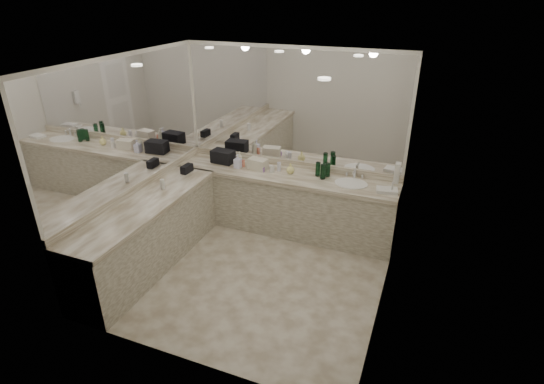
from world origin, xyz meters
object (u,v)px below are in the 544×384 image
at_px(hand_towel, 387,190).
at_px(soap_bottle_c, 290,168).
at_px(soap_bottle_b, 238,161).
at_px(cream_cosmetic_case, 258,164).
at_px(sink, 351,184).
at_px(wall_phone, 397,173).
at_px(soap_bottle_a, 240,159).
at_px(black_toiletry_bag, 223,157).

distance_m(hand_towel, soap_bottle_c, 1.36).
bearing_deg(soap_bottle_b, cream_cosmetic_case, 14.01).
bearing_deg(soap_bottle_b, sink, 1.90).
bearing_deg(wall_phone, sink, 140.43).
distance_m(wall_phone, cream_cosmetic_case, 2.07).
xyz_separation_m(soap_bottle_a, soap_bottle_c, (0.78, 0.01, -0.04)).
bearing_deg(cream_cosmetic_case, soap_bottle_a, -170.62).
xyz_separation_m(wall_phone, black_toiletry_bag, (-2.56, 0.55, -0.36)).
relative_size(wall_phone, black_toiletry_bag, 0.73).
relative_size(soap_bottle_a, soap_bottle_b, 1.07).
bearing_deg(soap_bottle_c, wall_phone, -19.81).
xyz_separation_m(hand_towel, soap_bottle_a, (-2.14, 0.10, 0.09)).
height_order(black_toiletry_bag, cream_cosmetic_case, black_toiletry_bag).
bearing_deg(cream_cosmetic_case, soap_bottle_c, 11.74).
bearing_deg(wall_phone, black_toiletry_bag, 167.87).
bearing_deg(soap_bottle_b, black_toiletry_bag, 160.46).
xyz_separation_m(soap_bottle_a, soap_bottle_b, (0.00, -0.07, -0.01)).
height_order(black_toiletry_bag, soap_bottle_a, soap_bottle_a).
bearing_deg(soap_bottle_b, soap_bottle_c, 6.47).
height_order(black_toiletry_bag, soap_bottle_c, black_toiletry_bag).
bearing_deg(wall_phone, soap_bottle_b, 168.86).
height_order(sink, hand_towel, hand_towel).
height_order(cream_cosmetic_case, hand_towel, cream_cosmetic_case).
height_order(sink, soap_bottle_a, soap_bottle_a).
relative_size(wall_phone, soap_bottle_a, 1.08).
xyz_separation_m(sink, hand_towel, (0.48, -0.08, 0.03)).
bearing_deg(wall_phone, soap_bottle_c, 160.19).
xyz_separation_m(sink, cream_cosmetic_case, (-1.37, 0.02, 0.08)).
height_order(soap_bottle_a, soap_bottle_b, soap_bottle_a).
bearing_deg(cream_cosmetic_case, wall_phone, -4.87).
height_order(hand_towel, soap_bottle_c, soap_bottle_c).
distance_m(sink, soap_bottle_a, 1.66).
bearing_deg(wall_phone, hand_towel, 106.32).
distance_m(soap_bottle_a, soap_bottle_b, 0.07).
bearing_deg(black_toiletry_bag, soap_bottle_a, -5.98).
bearing_deg(sink, wall_phone, -39.57).
bearing_deg(soap_bottle_a, hand_towel, -2.65).
xyz_separation_m(wall_phone, soap_bottle_b, (-2.26, 0.45, -0.35)).
bearing_deg(hand_towel, wall_phone, -73.68).
bearing_deg(sink, hand_towel, -9.45).
relative_size(black_toiletry_bag, soap_bottle_c, 2.21).
relative_size(sink, soap_bottle_a, 1.98).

